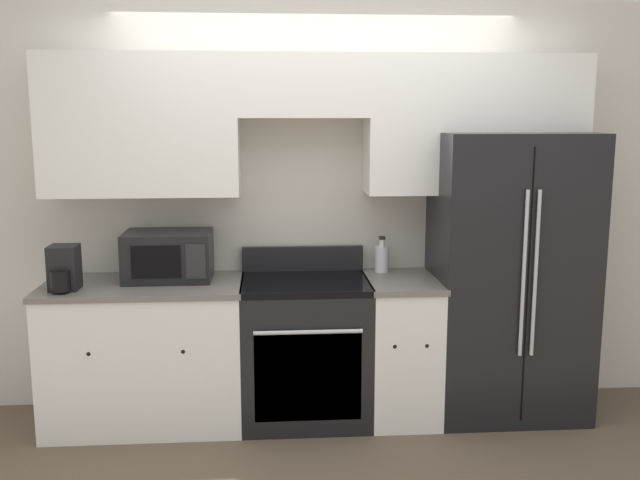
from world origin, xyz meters
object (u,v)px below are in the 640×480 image
refrigerator (507,275)px  microwave (168,256)px  oven_range (305,349)px  bottle (382,258)px

refrigerator → microwave: bearing=178.7°
oven_range → microwave: (-0.83, 0.09, 0.59)m
refrigerator → microwave: refrigerator is taller
refrigerator → bottle: size_ratio=7.69×
oven_range → refrigerator: (1.28, 0.04, 0.44)m
microwave → oven_range: bearing=-6.3°
oven_range → microwave: bearing=173.7°
oven_range → bottle: bottle is taller
microwave → refrigerator: bearing=-1.3°
microwave → bottle: (1.34, 0.11, -0.06)m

